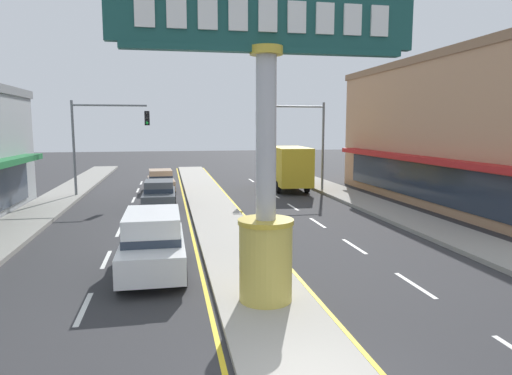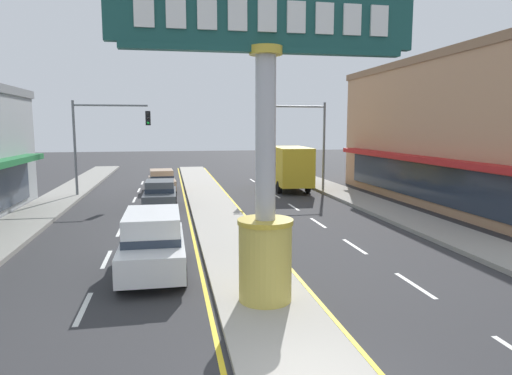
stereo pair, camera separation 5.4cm
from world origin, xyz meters
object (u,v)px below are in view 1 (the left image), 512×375
(traffic_light_left_side, at_px, (102,131))
(suv_mid_left_lane, at_px, (153,242))
(district_sign, at_px, (266,151))
(traffic_light_right_side, at_px, (299,131))
(box_truck_near_right_lane, at_px, (288,166))
(sedan_far_right_lane, at_px, (159,194))
(sedan_near_left_lane, at_px, (161,180))
(storefront_right, at_px, (474,131))

(traffic_light_left_side, xyz_separation_m, suv_mid_left_lane, (3.59, -16.57, -3.26))
(district_sign, bearing_deg, traffic_light_left_side, 108.11)
(traffic_light_right_side, xyz_separation_m, box_truck_near_right_lane, (-0.37, 1.42, -2.55))
(district_sign, height_order, box_truck_near_right_lane, district_sign)
(box_truck_near_right_lane, bearing_deg, sedan_far_right_lane, -147.53)
(sedan_far_right_lane, distance_m, sedan_near_left_lane, 6.62)
(traffic_light_right_side, xyz_separation_m, suv_mid_left_lane, (-9.40, -16.13, -3.26))
(traffic_light_left_side, bearing_deg, box_truck_near_right_lane, 4.44)
(traffic_light_left_side, height_order, suv_mid_left_lane, traffic_light_left_side)
(traffic_light_left_side, bearing_deg, sedan_near_left_lane, 27.39)
(storefront_right, xyz_separation_m, sedan_far_right_lane, (-18.15, 2.10, -3.49))
(sedan_far_right_lane, xyz_separation_m, suv_mid_left_lane, (-0.00, -11.80, 0.20))
(traffic_light_right_side, bearing_deg, storefront_right, -36.28)
(traffic_light_left_side, height_order, sedan_far_right_lane, traffic_light_left_side)
(storefront_right, xyz_separation_m, suv_mid_left_lane, (-18.16, -9.70, -3.29))
(traffic_light_left_side, bearing_deg, suv_mid_left_lane, -77.79)
(sedan_far_right_lane, relative_size, suv_mid_left_lane, 0.94)
(box_truck_near_right_lane, height_order, sedan_far_right_lane, box_truck_near_right_lane)
(traffic_light_right_side, height_order, box_truck_near_right_lane, traffic_light_right_side)
(district_sign, distance_m, box_truck_near_right_lane, 21.84)
(storefront_right, xyz_separation_m, box_truck_near_right_lane, (-9.13, 7.85, -2.58))
(traffic_light_right_side, distance_m, suv_mid_left_lane, 18.95)
(box_truck_near_right_lane, distance_m, sedan_near_left_lane, 9.12)
(sedan_near_left_lane, bearing_deg, storefront_right, -25.65)
(sedan_far_right_lane, bearing_deg, storefront_right, -6.60)
(suv_mid_left_lane, bearing_deg, sedan_near_left_lane, 90.01)
(traffic_light_left_side, bearing_deg, sedan_far_right_lane, -53.03)
(storefront_right, height_order, traffic_light_left_side, storefront_right)
(sedan_far_right_lane, height_order, sedan_near_left_lane, same)
(box_truck_near_right_lane, bearing_deg, district_sign, -106.37)
(box_truck_near_right_lane, relative_size, sedan_near_left_lane, 1.60)
(district_sign, distance_m, traffic_light_right_side, 20.48)
(traffic_light_left_side, relative_size, box_truck_near_right_lane, 0.89)
(district_sign, xyz_separation_m, traffic_light_left_side, (-6.49, 19.86, 0.28))
(district_sign, bearing_deg, sedan_near_left_lane, 97.63)
(box_truck_near_right_lane, distance_m, suv_mid_left_lane, 19.75)
(storefront_right, bearing_deg, sedan_near_left_lane, 154.35)
(storefront_right, distance_m, box_truck_near_right_lane, 12.31)
(sedan_near_left_lane, bearing_deg, district_sign, -82.37)
(suv_mid_left_lane, bearing_deg, traffic_light_left_side, 102.21)
(district_sign, relative_size, suv_mid_left_lane, 1.70)
(traffic_light_right_side, bearing_deg, district_sign, -108.49)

